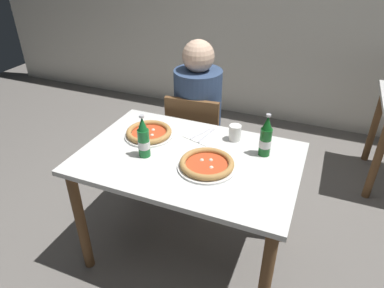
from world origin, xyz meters
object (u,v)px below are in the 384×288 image
(beer_bottle_left, at_px, (144,139))
(beer_bottle_center, at_px, (266,138))
(pizza_margherita_near, at_px, (149,133))
(chair_behind_table, at_px, (196,139))
(napkin_with_cutlery, at_px, (203,135))
(dining_table_main, at_px, (189,173))
(paper_cup, at_px, (235,133))
(pizza_marinara_far, at_px, (207,164))
(diner_seated, at_px, (198,124))

(beer_bottle_left, bearing_deg, beer_bottle_center, 23.48)
(pizza_margherita_near, bearing_deg, chair_behind_table, 77.78)
(pizza_margherita_near, distance_m, beer_bottle_center, 0.69)
(chair_behind_table, distance_m, napkin_with_cutlery, 0.50)
(chair_behind_table, bearing_deg, dining_table_main, 102.62)
(dining_table_main, relative_size, chair_behind_table, 1.41)
(dining_table_main, bearing_deg, paper_cup, 55.75)
(chair_behind_table, bearing_deg, beer_bottle_center, 137.61)
(pizza_margherita_near, bearing_deg, dining_table_main, -20.49)
(beer_bottle_left, xyz_separation_m, paper_cup, (0.41, 0.35, -0.06))
(paper_cup, bearing_deg, napkin_with_cutlery, -172.16)
(pizza_marinara_far, bearing_deg, pizza_margherita_near, 157.78)
(pizza_marinara_far, height_order, napkin_with_cutlery, pizza_marinara_far)
(dining_table_main, bearing_deg, diner_seated, 107.40)
(pizza_marinara_far, relative_size, beer_bottle_left, 1.25)
(dining_table_main, relative_size, beer_bottle_center, 4.86)
(diner_seated, xyz_separation_m, paper_cup, (0.39, -0.39, 0.21))
(beer_bottle_left, bearing_deg, pizza_margherita_near, 112.22)
(pizza_margherita_near, height_order, beer_bottle_center, beer_bottle_center)
(dining_table_main, distance_m, pizza_marinara_far, 0.20)
(chair_behind_table, height_order, pizza_margherita_near, chair_behind_table)
(pizza_margherita_near, bearing_deg, diner_seated, 79.56)
(pizza_margherita_near, relative_size, napkin_with_cutlery, 1.31)
(dining_table_main, relative_size, paper_cup, 12.63)
(beer_bottle_center, bearing_deg, paper_cup, 154.84)
(pizza_margherita_near, relative_size, beer_bottle_center, 1.19)
(pizza_margherita_near, relative_size, beer_bottle_left, 1.19)
(chair_behind_table, relative_size, beer_bottle_center, 3.44)
(diner_seated, distance_m, beer_bottle_left, 0.79)
(paper_cup, bearing_deg, diner_seated, 134.85)
(pizza_marinara_far, distance_m, paper_cup, 0.34)
(beer_bottle_center, height_order, paper_cup, beer_bottle_center)
(dining_table_main, xyz_separation_m, chair_behind_table, (-0.20, 0.61, -0.15))
(chair_behind_table, bearing_deg, paper_cup, 132.72)
(dining_table_main, height_order, napkin_with_cutlery, napkin_with_cutlery)
(dining_table_main, height_order, chair_behind_table, chair_behind_table)
(pizza_margherita_near, xyz_separation_m, pizza_marinara_far, (0.44, -0.18, -0.00))
(pizza_margherita_near, bearing_deg, beer_bottle_center, 5.14)
(diner_seated, bearing_deg, napkin_with_cutlery, -64.20)
(dining_table_main, xyz_separation_m, pizza_margherita_near, (-0.31, 0.11, 0.14))
(napkin_with_cutlery, bearing_deg, dining_table_main, -88.82)
(napkin_with_cutlery, bearing_deg, pizza_marinara_far, -66.09)
(beer_bottle_center, bearing_deg, pizza_marinara_far, -135.77)
(paper_cup, bearing_deg, dining_table_main, -124.25)
(chair_behind_table, distance_m, pizza_marinara_far, 0.80)
(dining_table_main, height_order, pizza_marinara_far, pizza_marinara_far)
(napkin_with_cutlery, bearing_deg, beer_bottle_left, -123.87)
(diner_seated, height_order, beer_bottle_left, diner_seated)
(pizza_margherita_near, distance_m, beer_bottle_left, 0.23)
(beer_bottle_center, bearing_deg, diner_seated, 140.43)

